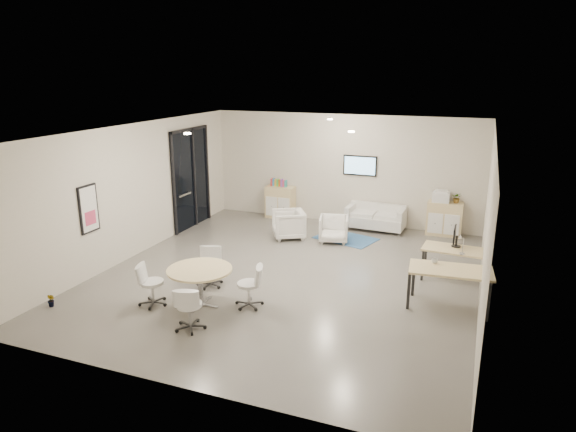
% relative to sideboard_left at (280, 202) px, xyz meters
% --- Properties ---
extents(room_shell, '(9.60, 10.60, 4.80)m').
position_rel_sideboard_left_xyz_m(room_shell, '(1.90, -4.25, 1.11)').
color(room_shell, '#5D5A55').
rests_on(room_shell, ground).
extents(glass_door, '(0.09, 1.90, 2.85)m').
position_rel_sideboard_left_xyz_m(glass_door, '(-2.05, -1.74, 1.01)').
color(glass_door, black).
rests_on(glass_door, room_shell).
extents(artwork, '(0.05, 0.54, 1.04)m').
position_rel_sideboard_left_xyz_m(artwork, '(-2.07, -5.85, 1.05)').
color(artwork, black).
rests_on(artwork, room_shell).
extents(wall_tv, '(0.98, 0.06, 0.58)m').
position_rel_sideboard_left_xyz_m(wall_tv, '(2.40, 0.22, 1.26)').
color(wall_tv, black).
rests_on(wall_tv, room_shell).
extents(ceiling_spots, '(3.14, 4.14, 0.03)m').
position_rel_sideboard_left_xyz_m(ceiling_spots, '(1.70, -3.41, 2.69)').
color(ceiling_spots, '#FFEAC6').
rests_on(ceiling_spots, room_shell).
extents(sideboard_left, '(0.88, 0.45, 0.98)m').
position_rel_sideboard_left_xyz_m(sideboard_left, '(0.00, 0.00, 0.00)').
color(sideboard_left, '#CDB57C').
rests_on(sideboard_left, room_shell).
extents(sideboard_right, '(0.94, 0.45, 0.94)m').
position_rel_sideboard_left_xyz_m(sideboard_right, '(4.87, -0.00, -0.02)').
color(sideboard_right, '#CDB57C').
rests_on(sideboard_right, room_shell).
extents(books, '(0.50, 0.14, 0.22)m').
position_rel_sideboard_left_xyz_m(books, '(-0.04, 0.00, 0.60)').
color(books, red).
rests_on(books, sideboard_left).
extents(printer, '(0.46, 0.38, 0.32)m').
position_rel_sideboard_left_xyz_m(printer, '(4.74, 0.00, 0.60)').
color(printer, white).
rests_on(printer, sideboard_right).
extents(loveseat, '(1.66, 0.89, 0.61)m').
position_rel_sideboard_left_xyz_m(loveseat, '(3.01, -0.16, -0.16)').
color(loveseat, silver).
rests_on(loveseat, room_shell).
extents(blue_rug, '(1.78, 1.43, 0.01)m').
position_rel_sideboard_left_xyz_m(blue_rug, '(2.44, -1.29, -0.48)').
color(blue_rug, '#2F5A92').
rests_on(blue_rug, room_shell).
extents(armchair_left, '(1.06, 1.08, 0.84)m').
position_rel_sideboard_left_xyz_m(armchair_left, '(0.95, -1.77, -0.07)').
color(armchair_left, silver).
rests_on(armchair_left, room_shell).
extents(armchair_right, '(0.88, 0.85, 0.76)m').
position_rel_sideboard_left_xyz_m(armchair_right, '(2.18, -1.64, -0.11)').
color(armchair_right, silver).
rests_on(armchair_right, room_shell).
extents(desk_rear, '(1.41, 0.78, 0.71)m').
position_rel_sideboard_left_xyz_m(desk_rear, '(5.34, -3.19, 0.15)').
color(desk_rear, '#CDB57C').
rests_on(desk_rear, room_shell).
extents(desk_front, '(1.59, 0.90, 0.80)m').
position_rel_sideboard_left_xyz_m(desk_front, '(5.35, -4.67, 0.22)').
color(desk_front, '#CDB57C').
rests_on(desk_front, room_shell).
extents(monitor, '(0.20, 0.50, 0.44)m').
position_rel_sideboard_left_xyz_m(monitor, '(5.30, -3.04, 0.45)').
color(monitor, black).
rests_on(monitor, desk_rear).
extents(round_table, '(1.25, 1.25, 0.76)m').
position_rel_sideboard_left_xyz_m(round_table, '(0.86, -6.29, 0.19)').
color(round_table, '#CDB57C').
rests_on(round_table, room_shell).
extents(meeting_chairs, '(2.51, 2.51, 0.82)m').
position_rel_sideboard_left_xyz_m(meeting_chairs, '(0.86, -6.29, -0.08)').
color(meeting_chairs, white).
rests_on(meeting_chairs, room_shell).
extents(plant_cabinet, '(0.30, 0.33, 0.23)m').
position_rel_sideboard_left_xyz_m(plant_cabinet, '(5.15, 0.00, 0.56)').
color(plant_cabinet, '#3F7F3F').
rests_on(plant_cabinet, sideboard_right).
extents(plant_floor, '(0.19, 0.29, 0.12)m').
position_rel_sideboard_left_xyz_m(plant_floor, '(-1.80, -7.39, -0.43)').
color(plant_floor, '#3F7F3F').
rests_on(plant_floor, room_shell).
extents(cup, '(0.12, 0.09, 0.11)m').
position_rel_sideboard_left_xyz_m(cup, '(5.03, -4.47, 0.36)').
color(cup, white).
rests_on(cup, desk_front).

